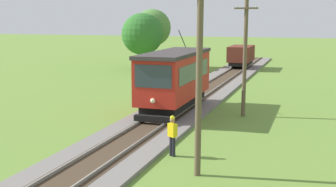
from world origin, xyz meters
TOP-DOWN VIEW (x-y plane):
  - red_tram at (0.00, 20.32)m, footprint 2.60×8.54m
  - freight_car at (0.00, 46.22)m, footprint 2.40×5.20m
  - utility_pole_near_tram at (4.22, 9.56)m, footprint 1.40×0.50m
  - utility_pole_mid at (4.22, 20.77)m, footprint 1.40×0.57m
  - track_worker at (2.59, 11.49)m, footprint 0.45×0.40m
  - tree_right_near at (-10.24, 44.90)m, footprint 4.32×4.32m
  - tree_left_far at (-10.31, 41.76)m, footprint 4.63×4.63m

SIDE VIEW (x-z plane):
  - track_worker at x=2.59m, z-range 0.09..1.88m
  - freight_car at x=0.00m, z-range 0.40..2.71m
  - red_tram at x=0.00m, z-range -0.20..4.59m
  - utility_pole_mid at x=4.22m, z-range 0.10..7.38m
  - utility_pole_near_tram at x=4.22m, z-range 0.10..7.81m
  - tree_left_far at x=-10.31m, z-range 0.85..7.18m
  - tree_right_near at x=-10.24m, z-range 1.23..8.04m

